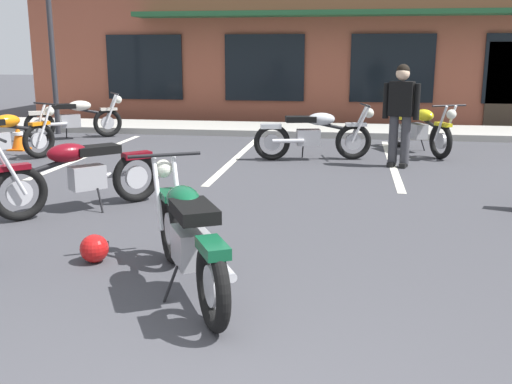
{
  "coord_description": "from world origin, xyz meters",
  "views": [
    {
      "loc": [
        0.65,
        -2.16,
        1.88
      ],
      "look_at": [
        -0.23,
        3.4,
        0.55
      ],
      "focal_mm": 42.07,
      "sensor_mm": 36.0,
      "label": 1
    }
  ],
  "objects_px": {
    "traffic_cone": "(18,137)",
    "person_in_black_shirt": "(401,109)",
    "motorcycle_black_cruiser": "(314,134)",
    "motorcycle_blue_standard": "(75,118)",
    "motorcycle_foreground_classic": "(188,235)",
    "motorcycle_silver_naked": "(420,128)",
    "motorcycle_orange_scrambler": "(79,173)",
    "helmet_on_pavement": "(94,248)",
    "motorcycle_red_sportbike": "(2,137)"
  },
  "relations": [
    {
      "from": "person_in_black_shirt",
      "to": "motorcycle_blue_standard",
      "type": "bearing_deg",
      "value": 161.86
    },
    {
      "from": "motorcycle_foreground_classic",
      "to": "motorcycle_orange_scrambler",
      "type": "xyz_separation_m",
      "value": [
        -1.93,
        2.18,
        0.0
      ]
    },
    {
      "from": "motorcycle_silver_naked",
      "to": "person_in_black_shirt",
      "type": "relative_size",
      "value": 1.17
    },
    {
      "from": "traffic_cone",
      "to": "motorcycle_black_cruiser",
      "type": "bearing_deg",
      "value": -2.01
    },
    {
      "from": "motorcycle_black_cruiser",
      "to": "helmet_on_pavement",
      "type": "height_order",
      "value": "motorcycle_black_cruiser"
    },
    {
      "from": "motorcycle_silver_naked",
      "to": "traffic_cone",
      "type": "distance_m",
      "value": 7.7
    },
    {
      "from": "motorcycle_foreground_classic",
      "to": "motorcycle_blue_standard",
      "type": "xyz_separation_m",
      "value": [
        -4.69,
        7.88,
        0.0
      ]
    },
    {
      "from": "motorcycle_red_sportbike",
      "to": "motorcycle_silver_naked",
      "type": "relative_size",
      "value": 0.98
    },
    {
      "from": "motorcycle_red_sportbike",
      "to": "motorcycle_silver_naked",
      "type": "bearing_deg",
      "value": 17.87
    },
    {
      "from": "helmet_on_pavement",
      "to": "motorcycle_silver_naked",
      "type": "bearing_deg",
      "value": 62.02
    },
    {
      "from": "motorcycle_red_sportbike",
      "to": "person_in_black_shirt",
      "type": "bearing_deg",
      "value": 6.86
    },
    {
      "from": "motorcycle_black_cruiser",
      "to": "motorcycle_foreground_classic",
      "type": "bearing_deg",
      "value": -95.72
    },
    {
      "from": "motorcycle_black_cruiser",
      "to": "person_in_black_shirt",
      "type": "relative_size",
      "value": 1.25
    },
    {
      "from": "motorcycle_orange_scrambler",
      "to": "helmet_on_pavement",
      "type": "distance_m",
      "value": 1.94
    },
    {
      "from": "motorcycle_silver_naked",
      "to": "helmet_on_pavement",
      "type": "height_order",
      "value": "motorcycle_silver_naked"
    },
    {
      "from": "motorcycle_silver_naked",
      "to": "person_in_black_shirt",
      "type": "height_order",
      "value": "person_in_black_shirt"
    },
    {
      "from": "motorcycle_orange_scrambler",
      "to": "traffic_cone",
      "type": "xyz_separation_m",
      "value": [
        -3.19,
        4.13,
        -0.2
      ]
    },
    {
      "from": "motorcycle_red_sportbike",
      "to": "motorcycle_blue_standard",
      "type": "height_order",
      "value": "same"
    },
    {
      "from": "motorcycle_silver_naked",
      "to": "helmet_on_pavement",
      "type": "xyz_separation_m",
      "value": [
        -3.54,
        -6.67,
        -0.33
      ]
    },
    {
      "from": "motorcycle_silver_naked",
      "to": "motorcycle_black_cruiser",
      "type": "bearing_deg",
      "value": -150.75
    },
    {
      "from": "motorcycle_red_sportbike",
      "to": "motorcycle_silver_naked",
      "type": "distance_m",
      "value": 7.47
    },
    {
      "from": "motorcycle_red_sportbike",
      "to": "person_in_black_shirt",
      "type": "xyz_separation_m",
      "value": [
        6.62,
        0.8,
        0.49
      ]
    },
    {
      "from": "motorcycle_black_cruiser",
      "to": "person_in_black_shirt",
      "type": "bearing_deg",
      "value": -16.56
    },
    {
      "from": "motorcycle_red_sportbike",
      "to": "motorcycle_foreground_classic",
      "type": "bearing_deg",
      "value": -46.81
    },
    {
      "from": "motorcycle_blue_standard",
      "to": "motorcycle_orange_scrambler",
      "type": "xyz_separation_m",
      "value": [
        2.75,
        -5.71,
        0.0
      ]
    },
    {
      "from": "motorcycle_foreground_classic",
      "to": "traffic_cone",
      "type": "height_order",
      "value": "motorcycle_foreground_classic"
    },
    {
      "from": "traffic_cone",
      "to": "person_in_black_shirt",
      "type": "bearing_deg",
      "value": -4.98
    },
    {
      "from": "motorcycle_red_sportbike",
      "to": "person_in_black_shirt",
      "type": "height_order",
      "value": "person_in_black_shirt"
    },
    {
      "from": "motorcycle_red_sportbike",
      "to": "motorcycle_orange_scrambler",
      "type": "distance_m",
      "value": 3.79
    },
    {
      "from": "motorcycle_blue_standard",
      "to": "motorcycle_orange_scrambler",
      "type": "relative_size",
      "value": 1.09
    },
    {
      "from": "motorcycle_foreground_classic",
      "to": "traffic_cone",
      "type": "xyz_separation_m",
      "value": [
        -5.13,
        6.3,
        -0.2
      ]
    },
    {
      "from": "motorcycle_foreground_classic",
      "to": "motorcycle_black_cruiser",
      "type": "relative_size",
      "value": 0.92
    },
    {
      "from": "person_in_black_shirt",
      "to": "traffic_cone",
      "type": "distance_m",
      "value": 7.22
    },
    {
      "from": "motorcycle_blue_standard",
      "to": "motorcycle_orange_scrambler",
      "type": "bearing_deg",
      "value": -64.24
    },
    {
      "from": "motorcycle_silver_naked",
      "to": "helmet_on_pavement",
      "type": "relative_size",
      "value": 7.53
    },
    {
      "from": "motorcycle_black_cruiser",
      "to": "motorcycle_orange_scrambler",
      "type": "relative_size",
      "value": 1.25
    },
    {
      "from": "motorcycle_foreground_classic",
      "to": "motorcycle_red_sportbike",
      "type": "distance_m",
      "value": 6.7
    },
    {
      "from": "motorcycle_foreground_classic",
      "to": "person_in_black_shirt",
      "type": "xyz_separation_m",
      "value": [
        2.04,
        5.68,
        0.49
      ]
    },
    {
      "from": "motorcycle_blue_standard",
      "to": "helmet_on_pavement",
      "type": "bearing_deg",
      "value": -63.58
    },
    {
      "from": "motorcycle_red_sportbike",
      "to": "motorcycle_blue_standard",
      "type": "xyz_separation_m",
      "value": [
        -0.1,
        3.0,
        0.0
      ]
    },
    {
      "from": "traffic_cone",
      "to": "motorcycle_foreground_classic",
      "type": "bearing_deg",
      "value": -50.88
    },
    {
      "from": "person_in_black_shirt",
      "to": "motorcycle_foreground_classic",
      "type": "bearing_deg",
      "value": -109.73
    },
    {
      "from": "motorcycle_foreground_classic",
      "to": "motorcycle_black_cruiser",
      "type": "bearing_deg",
      "value": 84.28
    },
    {
      "from": "motorcycle_orange_scrambler",
      "to": "motorcycle_silver_naked",
      "type": "bearing_deg",
      "value": 48.28
    },
    {
      "from": "motorcycle_black_cruiser",
      "to": "motorcycle_blue_standard",
      "type": "distance_m",
      "value": 5.59
    },
    {
      "from": "motorcycle_blue_standard",
      "to": "traffic_cone",
      "type": "relative_size",
      "value": 3.43
    },
    {
      "from": "motorcycle_silver_naked",
      "to": "motorcycle_orange_scrambler",
      "type": "xyz_separation_m",
      "value": [
        -4.46,
        -5.0,
        0.0
      ]
    },
    {
      "from": "motorcycle_black_cruiser",
      "to": "helmet_on_pavement",
      "type": "xyz_separation_m",
      "value": [
        -1.63,
        -5.6,
        -0.33
      ]
    },
    {
      "from": "motorcycle_foreground_classic",
      "to": "motorcycle_orange_scrambler",
      "type": "height_order",
      "value": "same"
    },
    {
      "from": "motorcycle_red_sportbike",
      "to": "motorcycle_silver_naked",
      "type": "xyz_separation_m",
      "value": [
        7.11,
        2.29,
        0.0
      ]
    }
  ]
}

